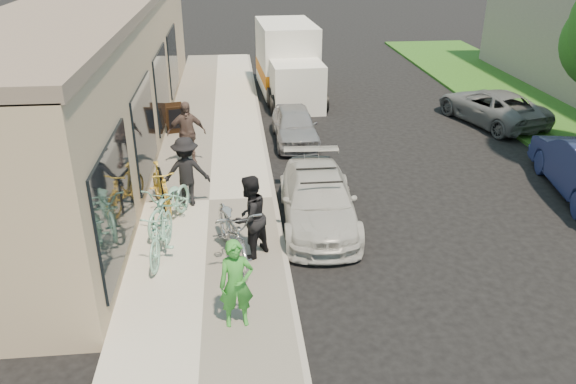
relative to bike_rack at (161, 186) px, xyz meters
name	(u,v)px	position (x,y,z in m)	size (l,w,h in m)	color
ground	(309,270)	(3.04, -2.75, -0.69)	(120.00, 120.00, 0.00)	black
sidewalk	(209,203)	(1.04, 0.25, -0.61)	(3.00, 34.00, 0.15)	#B7B2A5
curb	(274,200)	(2.59, 0.25, -0.62)	(0.12, 34.00, 0.13)	gray
storefront	(100,72)	(-2.20, 5.24, 1.44)	(3.60, 20.00, 4.22)	tan
bike_rack	(161,186)	(0.00, 0.00, 0.00)	(0.18, 0.62, 0.89)	black
sandwich_board	(175,119)	(-0.11, 5.24, -0.07)	(0.68, 0.68, 0.91)	black
sedan_white	(318,199)	(3.48, -0.84, -0.11)	(1.80, 4.02, 1.18)	beige
sedan_silver	(295,125)	(3.56, 4.44, -0.14)	(1.28, 3.19, 1.09)	#99999E
moving_truck	(288,64)	(3.92, 9.95, 0.52)	(2.31, 5.59, 2.70)	white
far_car_gray	(492,106)	(10.37, 5.66, -0.11)	(1.90, 4.11, 1.14)	slate
tandem_bike	(233,230)	(1.60, -2.42, 0.08)	(0.82, 2.36, 1.24)	#A8A8AA
woman_rider	(236,284)	(1.63, -4.43, 0.23)	(0.56, 0.37, 1.53)	green
man_standing	(250,217)	(1.93, -2.33, 0.31)	(0.82, 0.64, 1.68)	black
cruiser_bike_a	(161,232)	(0.21, -2.22, 0.01)	(0.51, 1.81, 1.09)	#8CD1B6
cruiser_bike_b	(170,204)	(0.26, -0.92, -0.03)	(0.68, 1.94, 1.02)	#8CD1B6
cruiser_bike_c	(161,187)	(-0.01, -0.03, -0.02)	(0.48, 1.71, 1.03)	gold
bystander_a	(186,172)	(0.58, 0.07, 0.29)	(1.06, 0.61, 1.65)	black
bystander_b	(187,133)	(0.43, 2.60, 0.34)	(1.03, 0.43, 1.75)	brown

